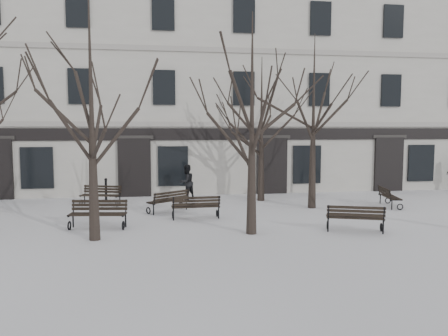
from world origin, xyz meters
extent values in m
plane|color=white|center=(0.00, 0.00, 0.00)|extent=(100.00, 100.00, 0.00)
cube|color=beige|center=(0.00, 13.00, 5.50)|extent=(40.00, 10.00, 11.00)
cube|color=#A39D95|center=(0.00, 7.97, 3.60)|extent=(40.00, 0.12, 0.25)
cube|color=#A39D95|center=(0.00, 7.97, 7.30)|extent=(40.00, 0.12, 0.25)
cube|color=black|center=(0.00, 7.96, 3.10)|extent=(40.00, 0.10, 0.60)
cube|color=black|center=(-8.10, 7.95, 1.50)|extent=(1.50, 0.14, 2.00)
cube|color=black|center=(-3.50, 7.94, 1.45)|extent=(1.60, 0.22, 2.90)
cube|color=#2D2B28|center=(-3.50, 7.90, 2.95)|extent=(1.90, 0.08, 0.18)
cube|color=black|center=(-1.60, 7.95, 1.50)|extent=(1.50, 0.14, 2.00)
cube|color=black|center=(3.50, 7.94, 1.45)|extent=(1.60, 0.22, 2.90)
cube|color=#2D2B28|center=(3.50, 7.90, 2.95)|extent=(1.90, 0.08, 0.18)
cube|color=black|center=(5.40, 7.95, 1.50)|extent=(1.50, 0.14, 2.00)
cube|color=black|center=(10.00, 7.94, 1.45)|extent=(1.60, 0.22, 2.90)
cube|color=#2D2B28|center=(10.00, 7.90, 2.95)|extent=(1.90, 0.08, 0.18)
cube|color=black|center=(11.90, 7.95, 1.50)|extent=(1.50, 0.14, 2.00)
cube|color=black|center=(-6.00, 7.95, 5.40)|extent=(1.10, 0.14, 1.70)
cube|color=black|center=(-6.00, 7.95, 9.00)|extent=(1.10, 0.14, 1.70)
cube|color=black|center=(-2.00, 7.95, 5.40)|extent=(1.10, 0.14, 1.70)
cube|color=black|center=(-2.00, 7.95, 9.00)|extent=(1.10, 0.14, 1.70)
cube|color=black|center=(2.00, 7.95, 5.40)|extent=(1.10, 0.14, 1.70)
cube|color=black|center=(2.00, 7.95, 9.00)|extent=(1.10, 0.14, 1.70)
cube|color=black|center=(6.00, 7.95, 5.40)|extent=(1.10, 0.14, 1.70)
cube|color=black|center=(6.00, 7.95, 9.00)|extent=(1.10, 0.14, 1.70)
cube|color=black|center=(10.00, 7.95, 5.40)|extent=(1.10, 0.14, 1.70)
cube|color=black|center=(10.00, 7.95, 9.00)|extent=(1.10, 0.14, 1.70)
cone|color=black|center=(-4.25, -0.54, 1.56)|extent=(0.34, 0.34, 3.12)
cone|color=black|center=(0.64, -0.46, 1.47)|extent=(0.34, 0.34, 2.94)
cone|color=black|center=(2.44, 5.83, 1.40)|extent=(0.34, 0.34, 2.80)
cone|color=black|center=(4.16, 3.67, 1.53)|extent=(0.34, 0.34, 3.06)
torus|color=black|center=(-5.28, 0.93, 0.15)|extent=(0.09, 0.31, 0.31)
cylinder|color=black|center=(-5.23, 1.31, 0.24)|extent=(0.05, 0.05, 0.48)
cube|color=black|center=(-5.26, 1.12, 0.48)|extent=(0.13, 0.58, 0.05)
torus|color=black|center=(-3.50, 0.69, 0.15)|extent=(0.09, 0.31, 0.31)
cylinder|color=black|center=(-3.45, 1.07, 0.24)|extent=(0.05, 0.05, 0.48)
cube|color=black|center=(-3.47, 0.88, 0.48)|extent=(0.13, 0.58, 0.05)
cube|color=black|center=(-4.40, 0.77, 0.50)|extent=(1.90, 0.35, 0.04)
cube|color=black|center=(-4.38, 0.92, 0.50)|extent=(1.90, 0.35, 0.04)
cube|color=black|center=(-4.36, 1.06, 0.50)|extent=(1.90, 0.35, 0.04)
cube|color=black|center=(-4.34, 1.21, 0.50)|extent=(1.90, 0.35, 0.04)
cube|color=black|center=(-4.33, 1.25, 0.63)|extent=(1.89, 0.29, 0.10)
cube|color=black|center=(-4.33, 1.27, 0.76)|extent=(1.89, 0.29, 0.10)
cube|color=black|center=(-4.33, 1.30, 0.89)|extent=(1.89, 0.29, 0.10)
cylinder|color=black|center=(-5.22, 1.39, 0.69)|extent=(0.06, 0.16, 0.53)
cylinder|color=black|center=(-3.44, 1.15, 0.69)|extent=(0.06, 0.16, 0.53)
torus|color=black|center=(-0.11, 2.36, 0.14)|extent=(0.06, 0.29, 0.29)
cylinder|color=black|center=(-0.09, 2.00, 0.22)|extent=(0.05, 0.05, 0.45)
cube|color=black|center=(-0.10, 2.18, 0.45)|extent=(0.07, 0.55, 0.05)
torus|color=black|center=(-1.80, 2.29, 0.14)|extent=(0.06, 0.29, 0.29)
cylinder|color=black|center=(-1.79, 1.93, 0.22)|extent=(0.05, 0.05, 0.45)
cube|color=black|center=(-1.79, 2.11, 0.45)|extent=(0.07, 0.55, 0.05)
cube|color=black|center=(-0.96, 2.36, 0.47)|extent=(1.80, 0.16, 0.03)
cube|color=black|center=(-0.95, 2.22, 0.47)|extent=(1.80, 0.16, 0.03)
cube|color=black|center=(-0.95, 2.08, 0.47)|extent=(1.80, 0.16, 0.03)
cube|color=black|center=(-0.94, 1.94, 0.47)|extent=(1.80, 0.16, 0.03)
cube|color=black|center=(-0.94, 1.90, 0.60)|extent=(1.79, 0.11, 0.09)
cube|color=black|center=(-0.94, 1.88, 0.72)|extent=(1.79, 0.11, 0.09)
cube|color=black|center=(-0.94, 1.86, 0.84)|extent=(1.79, 0.11, 0.09)
cylinder|color=black|center=(-0.09, 1.92, 0.65)|extent=(0.05, 0.14, 0.50)
cylinder|color=black|center=(-1.78, 1.85, 0.65)|extent=(0.05, 0.14, 0.50)
torus|color=black|center=(4.93, -0.81, 0.14)|extent=(0.14, 0.29, 0.29)
cylinder|color=black|center=(4.81, -1.15, 0.23)|extent=(0.05, 0.05, 0.46)
cube|color=black|center=(4.87, -0.98, 0.46)|extent=(0.23, 0.54, 0.05)
torus|color=black|center=(3.30, -0.24, 0.14)|extent=(0.14, 0.29, 0.29)
cylinder|color=black|center=(3.18, -0.59, 0.23)|extent=(0.05, 0.05, 0.46)
cube|color=black|center=(3.24, -0.42, 0.46)|extent=(0.23, 0.54, 0.05)
cube|color=black|center=(4.13, -0.49, 0.48)|extent=(1.76, 0.68, 0.04)
cube|color=black|center=(4.09, -0.62, 0.48)|extent=(1.76, 0.68, 0.04)
cube|color=black|center=(4.04, -0.76, 0.48)|extent=(1.76, 0.68, 0.04)
cube|color=black|center=(3.99, -0.89, 0.48)|extent=(1.76, 0.68, 0.04)
cube|color=black|center=(3.98, -0.93, 0.61)|extent=(1.74, 0.63, 0.09)
cube|color=black|center=(3.97, -0.95, 0.73)|extent=(1.74, 0.63, 0.09)
cube|color=black|center=(3.97, -0.97, 0.85)|extent=(1.74, 0.63, 0.09)
cylinder|color=black|center=(4.79, -1.23, 0.66)|extent=(0.09, 0.15, 0.50)
cylinder|color=black|center=(3.16, -0.67, 0.66)|extent=(0.09, 0.15, 0.50)
torus|color=black|center=(-5.71, 5.63, 0.14)|extent=(0.13, 0.28, 0.28)
cylinder|color=black|center=(-5.61, 5.96, 0.22)|extent=(0.05, 0.05, 0.44)
cube|color=black|center=(-5.66, 5.80, 0.44)|extent=(0.20, 0.53, 0.05)
torus|color=black|center=(-4.12, 5.16, 0.14)|extent=(0.13, 0.28, 0.28)
cylinder|color=black|center=(-4.02, 5.49, 0.22)|extent=(0.05, 0.05, 0.44)
cube|color=black|center=(-4.07, 5.33, 0.44)|extent=(0.20, 0.53, 0.05)
cube|color=black|center=(-4.93, 5.36, 0.46)|extent=(1.70, 0.58, 0.03)
cube|color=black|center=(-4.89, 5.49, 0.46)|extent=(1.70, 0.58, 0.03)
cube|color=black|center=(-4.85, 5.62, 0.46)|extent=(1.70, 0.58, 0.03)
cube|color=black|center=(-4.81, 5.75, 0.46)|extent=(1.70, 0.58, 0.03)
cube|color=black|center=(-4.80, 5.78, 0.58)|extent=(1.68, 0.53, 0.09)
cube|color=black|center=(-4.79, 5.80, 0.70)|extent=(1.68, 0.53, 0.09)
cube|color=black|center=(-4.79, 5.82, 0.82)|extent=(1.68, 0.53, 0.09)
cylinder|color=black|center=(-5.58, 6.04, 0.63)|extent=(0.08, 0.14, 0.48)
cylinder|color=black|center=(-4.00, 5.57, 0.63)|extent=(0.08, 0.14, 0.48)
torus|color=black|center=(-1.39, 4.32, 0.14)|extent=(0.21, 0.26, 0.28)
cylinder|color=black|center=(-1.18, 4.03, 0.22)|extent=(0.05, 0.05, 0.44)
cube|color=black|center=(-1.29, 4.18, 0.44)|extent=(0.36, 0.46, 0.05)
torus|color=black|center=(-2.73, 3.33, 0.14)|extent=(0.21, 0.26, 0.28)
cylinder|color=black|center=(-2.53, 3.05, 0.22)|extent=(0.05, 0.05, 0.44)
cube|color=black|center=(-2.63, 3.19, 0.44)|extent=(0.36, 0.46, 0.05)
cube|color=black|center=(-2.09, 3.86, 0.46)|extent=(1.47, 1.11, 0.03)
cube|color=black|center=(-2.01, 3.75, 0.46)|extent=(1.47, 1.11, 0.03)
cube|color=black|center=(-1.92, 3.64, 0.46)|extent=(1.47, 1.11, 0.03)
cube|color=black|center=(-1.84, 3.53, 0.46)|extent=(1.47, 1.11, 0.03)
cube|color=black|center=(-1.82, 3.49, 0.59)|extent=(1.44, 1.07, 0.09)
cube|color=black|center=(-1.81, 3.48, 0.70)|extent=(1.44, 1.07, 0.09)
cube|color=black|center=(-1.80, 3.46, 0.82)|extent=(1.44, 1.07, 0.09)
cylinder|color=black|center=(-1.14, 3.97, 0.64)|extent=(0.11, 0.14, 0.49)
cylinder|color=black|center=(-2.48, 2.99, 0.64)|extent=(0.11, 0.14, 0.49)
torus|color=black|center=(7.62, 2.63, 0.13)|extent=(0.28, 0.10, 0.27)
cylinder|color=black|center=(7.29, 2.70, 0.21)|extent=(0.05, 0.05, 0.42)
cube|color=black|center=(7.45, 2.66, 0.42)|extent=(0.52, 0.15, 0.05)
torus|color=black|center=(7.94, 4.19, 0.13)|extent=(0.28, 0.10, 0.27)
cylinder|color=black|center=(7.61, 4.26, 0.21)|extent=(0.05, 0.05, 0.42)
cube|color=black|center=(7.77, 4.23, 0.42)|extent=(0.52, 0.15, 0.05)
cube|color=black|center=(7.81, 3.40, 0.44)|extent=(0.42, 1.67, 0.03)
cube|color=black|center=(7.68, 3.43, 0.44)|extent=(0.42, 1.67, 0.03)
cube|color=black|center=(7.56, 3.46, 0.44)|extent=(0.42, 1.67, 0.03)
cube|color=black|center=(7.43, 3.48, 0.44)|extent=(0.42, 1.67, 0.03)
cube|color=black|center=(7.39, 3.49, 0.56)|extent=(0.37, 1.66, 0.08)
cube|color=black|center=(7.37, 3.49, 0.68)|extent=(0.37, 1.66, 0.08)
cube|color=black|center=(7.35, 3.50, 0.79)|extent=(0.37, 1.66, 0.08)
cylinder|color=black|center=(7.21, 2.71, 0.61)|extent=(0.14, 0.06, 0.47)
cylinder|color=black|center=(7.53, 4.28, 0.61)|extent=(0.14, 0.06, 0.47)
cylinder|color=black|center=(-4.81, 7.14, 0.48)|extent=(0.11, 0.11, 0.95)
sphere|color=black|center=(-4.81, 7.14, 0.97)|extent=(0.13, 0.13, 0.13)
cylinder|color=black|center=(5.44, 6.90, 0.49)|extent=(0.12, 0.12, 0.98)
sphere|color=black|center=(5.44, 6.90, 1.00)|extent=(0.14, 0.14, 0.14)
imported|color=black|center=(-1.01, 6.64, 0.00)|extent=(1.03, 1.00, 1.67)
camera|label=1|loc=(-2.26, -14.02, 3.39)|focal=35.00mm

